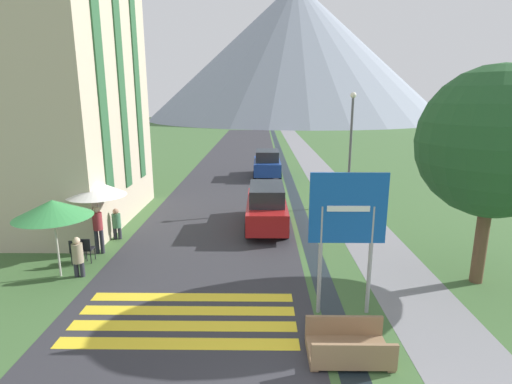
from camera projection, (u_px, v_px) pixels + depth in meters
The scene contains 21 objects.
ground_plane at pixel (271, 182), 25.43m from camera, with size 160.00×160.00×0.00m, color #3D6033.
road at pixel (240, 158), 35.18m from camera, with size 6.40×60.00×0.01m.
footpath at pixel (309, 158), 35.11m from camera, with size 2.20×60.00×0.01m.
drainage_channel at pixel (282, 158), 35.14m from camera, with size 0.60×60.00×0.00m.
crosswalk_marking at pixel (186, 318), 9.87m from camera, with size 5.44×2.54×0.01m.
mountain_distant at pixel (295, 52), 92.39m from camera, with size 67.84×67.84×30.34m.
hotel_building at pixel (46, 65), 16.22m from camera, with size 6.50×8.32×12.28m.
road_sign at pixel (347, 222), 9.59m from camera, with size 1.86×0.11×3.62m.
footbridge at pixel (348, 347), 8.36m from camera, with size 1.70×1.10×0.65m.
parked_car_near at pixel (267, 206), 16.56m from camera, with size 1.70×4.56×1.82m.
parked_car_far at pixel (267, 164), 26.93m from camera, with size 1.85×4.00×1.82m.
cafe_chair_near_left at pixel (77, 250), 12.91m from camera, with size 0.40×0.40×0.85m.
cafe_chair_far_left at pixel (99, 224), 15.48m from camera, with size 0.40×0.40×0.85m.
cafe_chair_near_right at pixel (86, 248), 13.07m from camera, with size 0.40×0.40×0.85m.
cafe_umbrella_front_green at pixel (53, 209), 11.69m from camera, with size 2.23×2.23×2.40m.
cafe_umbrella_middle_white at pixel (96, 188), 13.93m from camera, with size 2.04×2.04×2.48m.
person_seated_far at pixel (78, 255), 11.99m from camera, with size 0.32×0.32×1.27m.
person_standing_terrace at pixel (98, 227), 13.74m from camera, with size 0.32×0.32×1.68m.
person_seated_near at pixel (117, 222), 15.21m from camera, with size 0.32×0.32×1.21m.
streetlamp at pixel (351, 141), 19.16m from camera, with size 0.28×0.28×5.53m.
tree_by_path at pixel (495, 143), 10.87m from camera, with size 4.16×4.16×6.21m.
Camera 1 is at (-0.65, -4.88, 5.36)m, focal length 28.00 mm.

